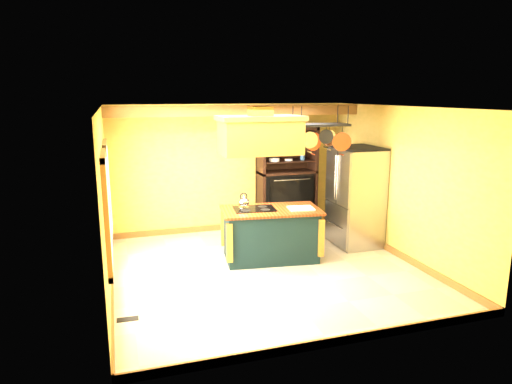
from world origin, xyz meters
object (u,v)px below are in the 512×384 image
pot_rack (320,132)px  refrigerator (355,198)px  kitchen_island (271,234)px  hutch (286,189)px  range_hood (260,134)px

pot_rack → refrigerator: bearing=18.0°
kitchen_island → pot_rack: size_ratio=1.71×
refrigerator → hutch: bearing=120.8°
kitchen_island → range_hood: 1.79m
pot_rack → refrigerator: 1.65m
hutch → pot_rack: bearing=-91.6°
refrigerator → hutch: (-0.87, 1.47, -0.06)m
kitchen_island → range_hood: range_hood is taller
range_hood → hutch: (1.16, 1.77, -1.38)m
kitchen_island → refrigerator: bearing=16.3°
kitchen_island → hutch: bearing=68.5°
kitchen_island → hutch: size_ratio=0.82×
kitchen_island → pot_rack: 2.00m
range_hood → pot_rack: size_ratio=1.33×
hutch → kitchen_island: bearing=-118.6°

